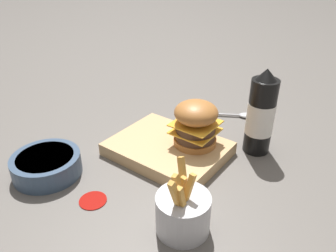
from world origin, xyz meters
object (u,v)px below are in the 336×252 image
object	(u,v)px
serving_board	(168,149)
spoon	(241,115)
fries_basket	(183,212)
side_bowl	(47,164)
burger	(196,123)
ketchup_bottle	(261,115)

from	to	relation	value
serving_board	spoon	xyz separation A→B (m)	(0.06, 0.30, -0.01)
fries_basket	spoon	world-z (taller)	fries_basket
fries_basket	side_bowl	size ratio (longest dim) A/B	0.91
serving_board	spoon	distance (m)	0.30
burger	ketchup_bottle	xyz separation A→B (m)	(0.12, 0.11, 0.01)
burger	fries_basket	distance (m)	0.26
side_bowl	ketchup_bottle	bearing A→B (deg)	47.81
serving_board	burger	bearing A→B (deg)	36.70
side_bowl	spoon	xyz separation A→B (m)	(0.24, 0.53, -0.02)
spoon	serving_board	bearing A→B (deg)	-131.00
side_bowl	spoon	size ratio (longest dim) A/B	1.18
ketchup_bottle	fries_basket	bearing A→B (deg)	-90.09
serving_board	spoon	world-z (taller)	serving_board
burger	side_bowl	world-z (taller)	burger
burger	spoon	size ratio (longest dim) A/B	0.86
spoon	fries_basket	bearing A→B (deg)	-106.80
ketchup_bottle	side_bowl	size ratio (longest dim) A/B	1.42
side_bowl	spoon	world-z (taller)	side_bowl
serving_board	fries_basket	size ratio (longest dim) A/B	1.94
ketchup_bottle	spoon	distance (m)	0.21
burger	spoon	xyz separation A→B (m)	(0.01, 0.26, -0.08)
ketchup_bottle	side_bowl	xyz separation A→B (m)	(-0.35, -0.38, -0.08)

